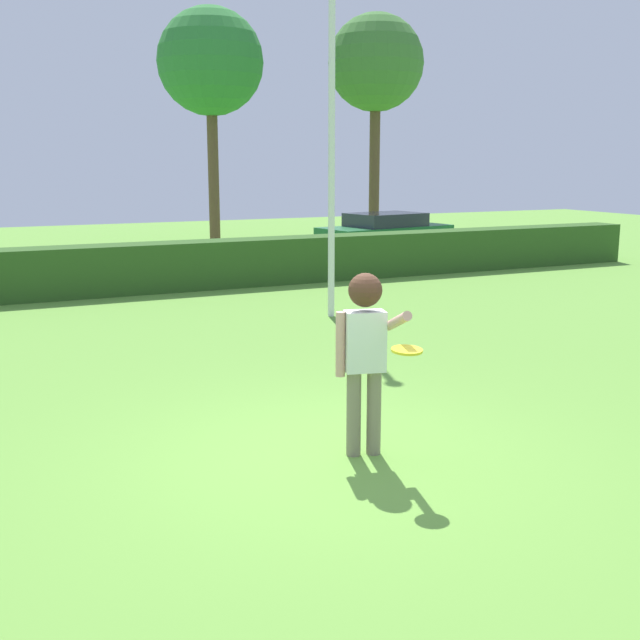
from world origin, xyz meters
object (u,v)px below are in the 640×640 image
at_px(frisbee, 407,350).
at_px(birch_tree, 211,63).
at_px(person, 365,342).
at_px(lamppost, 332,112).
at_px(parked_car_green, 385,231).
at_px(oak_tree, 376,65).

relative_size(frisbee, birch_tree, 0.04).
relative_size(person, lamppost, 0.27).
bearing_deg(lamppost, frisbee, -110.87).
xyz_separation_m(lamppost, parked_car_green, (5.82, 8.21, -2.96)).
xyz_separation_m(parked_car_green, birch_tree, (-3.73, 5.46, 5.35)).
xyz_separation_m(lamppost, birch_tree, (2.09, 13.67, 2.39)).
bearing_deg(frisbee, parked_car_green, 60.88).
distance_m(parked_car_green, oak_tree, 6.49).
bearing_deg(birch_tree, frisbee, -103.00).
relative_size(lamppost, birch_tree, 0.84).
relative_size(person, birch_tree, 0.23).
distance_m(frisbee, oak_tree, 21.74).
distance_m(person, frisbee, 0.70).
bearing_deg(frisbee, lamppost, 69.13).
distance_m(lamppost, birch_tree, 14.03).
bearing_deg(frisbee, person, 92.99).
distance_m(lamppost, oak_tree, 13.91).
bearing_deg(birch_tree, parked_car_green, -55.63).
distance_m(person, oak_tree, 21.18).
bearing_deg(person, parked_car_green, 59.62).
distance_m(person, lamppost, 7.40).
distance_m(person, birch_tree, 21.21).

